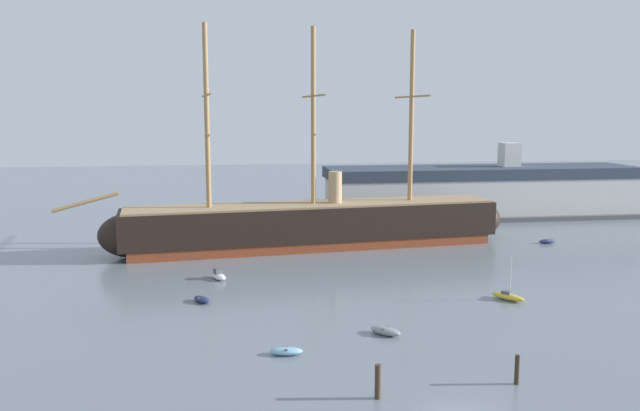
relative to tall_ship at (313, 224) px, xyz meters
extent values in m
cube|color=brown|center=(0.00, 0.00, -2.67)|extent=(51.16, 13.01, 1.32)
cube|color=black|center=(0.00, 0.00, 0.35)|extent=(53.29, 13.56, 4.71)
ellipsoid|color=black|center=(-24.12, -2.62, -0.31)|extent=(10.21, 8.10, 6.03)
ellipsoid|color=black|center=(24.12, 2.62, -0.31)|extent=(10.21, 8.10, 6.03)
cube|color=#9E7F5B|center=(0.00, 0.00, 2.84)|extent=(52.18, 12.81, 0.28)
cylinder|color=#A37A4C|center=(-14.42, -1.56, 14.95)|extent=(0.66, 0.66, 24.49)
cylinder|color=#A37A4C|center=(-14.42, -1.56, 17.89)|extent=(1.63, 12.61, 0.26)
cylinder|color=#A37A4C|center=(0.00, 0.00, 14.95)|extent=(0.66, 0.66, 24.49)
cylinder|color=#A37A4C|center=(0.00, 0.00, 17.89)|extent=(1.63, 12.61, 0.26)
cylinder|color=#A37A4C|center=(14.42, 1.57, 14.95)|extent=(0.66, 0.66, 24.49)
cylinder|color=#A37A4C|center=(14.42, 1.57, 17.89)|extent=(1.63, 12.61, 0.26)
cylinder|color=#A37A4C|center=(-30.01, -3.26, 4.23)|extent=(8.34, 1.37, 2.51)
cylinder|color=tan|center=(3.15, 0.34, 5.06)|extent=(1.88, 1.88, 4.71)
ellipsoid|color=#7FB2D6|center=(-7.59, -39.84, -3.02)|extent=(2.71, 1.49, 0.61)
cube|color=#4C4C51|center=(-7.59, -39.84, -2.79)|extent=(0.37, 0.98, 0.09)
ellipsoid|color=gray|center=(1.30, -36.49, -2.99)|extent=(2.91, 2.86, 0.67)
cube|color=#4C4C51|center=(1.30, -36.49, -2.74)|extent=(0.91, 0.94, 0.10)
ellipsoid|color=#1E284C|center=(-14.73, -24.58, -3.03)|extent=(2.22, 2.66, 0.58)
cube|color=#4C4C51|center=(-14.73, -24.58, -2.81)|extent=(0.89, 0.68, 0.09)
ellipsoid|color=gold|center=(16.19, -28.31, -2.99)|extent=(2.98, 3.50, 0.68)
cube|color=#4C4C51|center=(16.09, -28.17, -2.61)|extent=(1.00, 1.07, 0.36)
cylinder|color=silver|center=(16.30, -28.46, -0.73)|extent=(0.09, 0.09, 4.10)
ellipsoid|color=silver|center=(-13.12, -15.75, -2.98)|extent=(2.26, 3.17, 0.68)
cube|color=#4C4C51|center=(-13.19, -15.57, -2.44)|extent=(1.08, 1.13, 0.68)
ellipsoid|color=#1E284C|center=(34.22, -2.15, -3.02)|extent=(2.71, 1.47, 0.61)
cube|color=#B2ADA3|center=(34.22, -2.15, -2.79)|extent=(0.36, 0.98, 0.09)
ellipsoid|color=#1E284C|center=(1.90, 9.37, -2.96)|extent=(4.01, 1.70, 0.74)
cube|color=#4C4C51|center=(1.71, 9.35, -2.54)|extent=(1.05, 0.77, 0.39)
cylinder|color=silver|center=(2.09, 9.40, -0.50)|extent=(0.10, 0.10, 4.46)
cylinder|color=#382B1E|center=(7.96, -47.66, -2.25)|extent=(0.34, 0.34, 2.15)
cylinder|color=#423323|center=(-2.27, -48.48, -2.14)|extent=(0.42, 0.42, 2.38)
cube|color=#565659|center=(34.21, 22.97, -2.92)|extent=(61.57, 15.18, 0.80)
cube|color=silver|center=(34.21, 22.97, 0.66)|extent=(55.97, 12.65, 6.36)
cube|color=#333D4C|center=(34.21, 22.97, 4.82)|extent=(57.09, 12.90, 1.97)
cube|color=silver|center=(39.48, 22.97, 7.96)|extent=(3.20, 3.20, 4.32)
camera|label=1|loc=(-11.94, -87.85, 15.66)|focal=35.82mm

